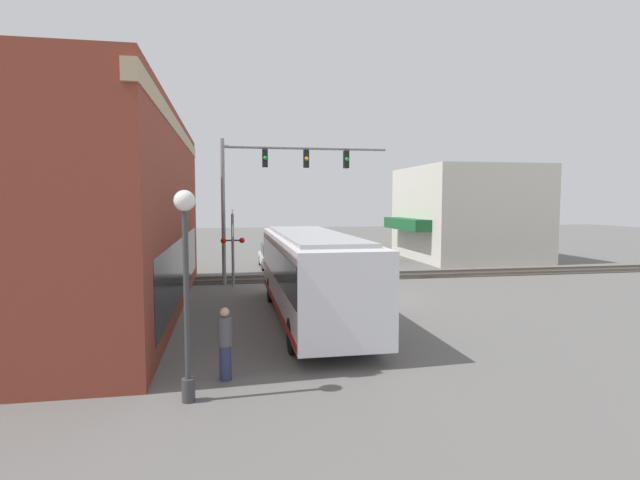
# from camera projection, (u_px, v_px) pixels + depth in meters

# --- Properties ---
(ground_plane) EXTENTS (120.00, 120.00, 0.00)m
(ground_plane) POSITION_uv_depth(u_px,v_px,m) (361.00, 298.00, 21.81)
(ground_plane) COLOR #605E5B
(brick_building) EXTENTS (18.44, 9.58, 7.50)m
(brick_building) POSITION_uv_depth(u_px,v_px,m) (50.00, 214.00, 18.69)
(brick_building) COLOR brown
(brick_building) RESTS_ON ground
(shop_building) EXTENTS (9.59, 9.43, 6.71)m
(shop_building) POSITION_uv_depth(u_px,v_px,m) (466.00, 213.00, 36.68)
(shop_building) COLOR beige
(shop_building) RESTS_ON ground
(city_bus) EXTENTS (11.32, 2.59, 3.11)m
(city_bus) POSITION_uv_depth(u_px,v_px,m) (311.00, 272.00, 17.71)
(city_bus) COLOR silver
(city_bus) RESTS_ON ground
(traffic_signal_gantry) EXTENTS (0.42, 8.56, 7.35)m
(traffic_signal_gantry) POSITION_uv_depth(u_px,v_px,m) (274.00, 176.00, 25.40)
(traffic_signal_gantry) COLOR gray
(traffic_signal_gantry) RESTS_ON ground
(crossing_signal) EXTENTS (1.41, 1.18, 3.81)m
(crossing_signal) POSITION_uv_depth(u_px,v_px,m) (233.00, 240.00, 24.58)
(crossing_signal) COLOR gray
(crossing_signal) RESTS_ON ground
(streetlamp) EXTENTS (0.44, 0.44, 4.46)m
(streetlamp) POSITION_uv_depth(u_px,v_px,m) (186.00, 276.00, 10.32)
(streetlamp) COLOR #38383A
(streetlamp) RESTS_ON ground
(rail_track_near) EXTENTS (2.60, 60.00, 0.15)m
(rail_track_near) POSITION_uv_depth(u_px,v_px,m) (333.00, 277.00, 27.69)
(rail_track_near) COLOR #332D28
(rail_track_near) RESTS_ON ground
(parked_car_white) EXTENTS (4.53, 1.82, 1.54)m
(parked_car_white) POSITION_uv_depth(u_px,v_px,m) (275.00, 257.00, 31.70)
(parked_car_white) COLOR silver
(parked_car_white) RESTS_ON ground
(parked_car_blue) EXTENTS (4.47, 1.82, 1.39)m
(parked_car_blue) POSITION_uv_depth(u_px,v_px,m) (334.00, 246.00, 39.82)
(parked_car_blue) COLOR navy
(parked_car_blue) RESTS_ON ground
(pedestrian_near_bus) EXTENTS (0.34, 0.34, 1.66)m
(pedestrian_near_bus) POSITION_uv_depth(u_px,v_px,m) (336.00, 278.00, 21.99)
(pedestrian_near_bus) COLOR black
(pedestrian_near_bus) RESTS_ON ground
(pedestrian_by_lamp) EXTENTS (0.34, 0.34, 1.74)m
(pedestrian_by_lamp) POSITION_uv_depth(u_px,v_px,m) (225.00, 343.00, 11.74)
(pedestrian_by_lamp) COLOR #2D3351
(pedestrian_by_lamp) RESTS_ON ground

